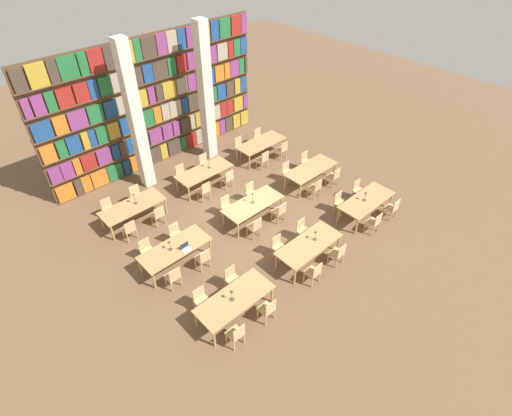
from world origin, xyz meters
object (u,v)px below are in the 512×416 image
object	(u,v)px
chair_6	(338,253)
desk_lamp_1	(316,234)
chair_33	(240,146)
chair_5	(279,246)
chair_13	(147,250)
desk_lamp_6	(209,161)
chair_20	(316,187)
chair_2	(268,309)
reading_table_3	(175,249)
laptop	(186,248)
chair_3	(233,278)
chair_22	(334,176)
reading_table_0	(235,300)
reading_table_1	(309,245)
chair_7	(303,230)
chair_27	(137,195)
chair_31	(205,163)
chair_0	(236,334)
chair_24	(129,229)
chair_28	(204,190)
chair_34	(282,149)
chair_19	(251,192)
chair_32	(263,159)
desk_lamp_0	(232,293)
chair_26	(158,214)
chair_14	(203,258)
pillar_center	(206,94)
desk_lamp_2	(366,195)
reading_table_4	(253,205)
chair_29	(182,174)
reading_table_2	(367,201)
reading_table_7	(204,172)
desk_lamp_4	(253,196)
pillar_left	(135,119)
chair_4	(314,272)
desk_lamp_3	(169,244)
reading_table_5	(311,170)
chair_18	(280,211)
chair_30	(228,178)
chair_12	(173,277)
chair_15	(176,234)
chair_23	(306,161)
reading_table_8	(261,144)
chair_25	(108,209)
chair_1	(202,300)

from	to	relation	value
chair_6	desk_lamp_1	world-z (taller)	desk_lamp_1
desk_lamp_1	chair_33	distance (m)	7.09
chair_6	chair_5	bearing A→B (deg)	127.62
chair_13	desk_lamp_6	distance (m)	4.86
chair_20	chair_2	bearing A→B (deg)	-152.17
reading_table_3	laptop	bearing A→B (deg)	-52.79
chair_3	chair_22	size ratio (longest dim) A/B	1.00
reading_table_0	reading_table_1	distance (m)	3.24
chair_6	laptop	xyz separation A→B (m)	(-3.71, 3.34, 0.31)
chair_7	chair_27	bearing A→B (deg)	-60.24
chair_7	chair_31	size ratio (longest dim) A/B	1.00
chair_0	chair_7	world-z (taller)	same
chair_24	chair_28	distance (m)	3.34
chair_6	chair_34	world-z (taller)	same
chair_19	chair_32	distance (m)	2.49
desk_lamp_0	chair_26	world-z (taller)	desk_lamp_0
chair_14	pillar_center	bearing A→B (deg)	50.47
desk_lamp_2	chair_20	world-z (taller)	desk_lamp_2
reading_table_4	chair_29	xyz separation A→B (m)	(-0.63, 3.73, -0.20)
desk_lamp_2	chair_13	bearing A→B (deg)	154.01
reading_table_2	chair_28	world-z (taller)	chair_28
chair_5	reading_table_7	size ratio (longest dim) A/B	0.37
desk_lamp_0	chair_32	size ratio (longest dim) A/B	0.47
reading_table_7	chair_28	distance (m)	1.01
desk_lamp_4	pillar_left	bearing A→B (deg)	110.38
reading_table_7	chair_5	bearing A→B (deg)	-97.64
chair_4	reading_table_4	xyz separation A→B (m)	(0.70, 3.62, 0.20)
chair_19	desk_lamp_3	bearing A→B (deg)	9.84
reading_table_0	chair_29	bearing A→B (deg)	67.76
reading_table_5	chair_29	xyz separation A→B (m)	(-3.97, 3.68, -0.20)
chair_0	desk_lamp_1	distance (m)	4.27
chair_3	chair_18	world-z (taller)	same
reading_table_5	chair_30	size ratio (longest dim) A/B	2.70
reading_table_1	chair_4	size ratio (longest dim) A/B	2.70
reading_table_3	chair_28	bearing A→B (deg)	37.23
desk_lamp_1	chair_32	bearing A→B (deg)	64.12
chair_12	pillar_center	bearing A→B (deg)	43.95
chair_15	chair_29	size ratio (longest dim) A/B	1.00
desk_lamp_2	chair_23	distance (m)	3.67
chair_15	reading_table_8	xyz separation A→B (m)	(6.17, 2.20, 0.20)
chair_26	reading_table_8	world-z (taller)	chair_26
chair_14	chair_25	xyz separation A→B (m)	(-1.08, 4.46, 0.00)
chair_12	reading_table_5	bearing A→B (deg)	6.26
chair_20	chair_34	distance (m)	3.17
chair_1	reading_table_8	xyz separation A→B (m)	(7.22, 5.08, 0.20)
chair_0	reading_table_1	world-z (taller)	chair_0
pillar_center	chair_22	world-z (taller)	pillar_center
reading_table_1	chair_13	bearing A→B (deg)	137.41
chair_3	chair_23	bearing A→B (deg)	-156.48
chair_31	desk_lamp_6	distance (m)	1.00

